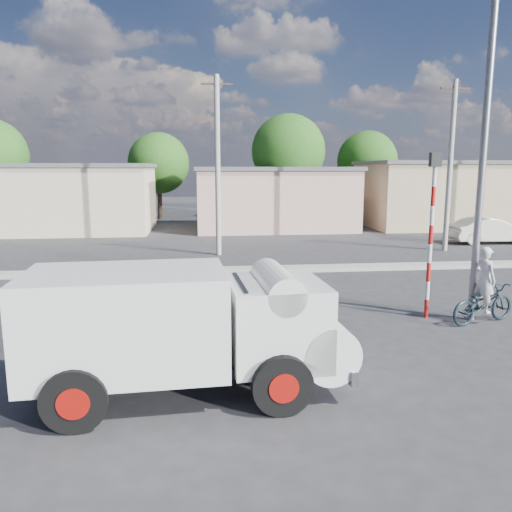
{
  "coord_description": "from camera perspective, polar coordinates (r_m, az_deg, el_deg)",
  "views": [
    {
      "loc": [
        -2.76,
        -10.86,
        3.97
      ],
      "look_at": [
        -1.12,
        4.15,
        1.3
      ],
      "focal_mm": 35.0,
      "sensor_mm": 36.0,
      "label": 1
    }
  ],
  "objects": [
    {
      "name": "cyclist",
      "position": [
        14.12,
        24.58,
        -3.66
      ],
      "size": [
        0.58,
        0.72,
        1.7
      ],
      "primitive_type": "imported",
      "rotation": [
        0.0,
        0.0,
        1.88
      ],
      "color": "silver",
      "rests_on": "ground"
    },
    {
      "name": "ground_plane",
      "position": [
        11.89,
        7.65,
        -9.57
      ],
      "size": [
        120.0,
        120.0,
        0.0
      ],
      "primitive_type": "plane",
      "color": "#2C2B2E",
      "rests_on": "ground"
    },
    {
      "name": "bicycle",
      "position": [
        14.2,
        24.49,
        -4.94
      ],
      "size": [
        2.11,
        1.27,
        1.05
      ],
      "primitive_type": "imported",
      "rotation": [
        0.0,
        0.0,
        1.88
      ],
      "color": "black",
      "rests_on": "ground"
    },
    {
      "name": "streetlight",
      "position": [
        13.93,
        24.14,
        13.26
      ],
      "size": [
        2.34,
        0.22,
        9.0
      ],
      "color": "slate",
      "rests_on": "ground"
    },
    {
      "name": "car_cream",
      "position": [
        29.38,
        25.11,
        2.67
      ],
      "size": [
        4.24,
        1.54,
        1.39
      ],
      "primitive_type": "imported",
      "rotation": [
        0.0,
        0.0,
        1.59
      ],
      "color": "beige",
      "rests_on": "ground"
    },
    {
      "name": "utility_poles",
      "position": [
        23.64,
        8.62,
        10.15
      ],
      "size": [
        35.4,
        0.24,
        8.0
      ],
      "color": "#99968E",
      "rests_on": "ground"
    },
    {
      "name": "building_row",
      "position": [
        33.14,
        0.46,
        6.85
      ],
      "size": [
        37.8,
        7.3,
        4.44
      ],
      "color": "beige",
      "rests_on": "ground"
    },
    {
      "name": "tree_row",
      "position": [
        39.49,
        -5.63,
        11.22
      ],
      "size": [
        34.13,
        7.32,
        8.1
      ],
      "color": "#38281E",
      "rests_on": "ground"
    },
    {
      "name": "truck",
      "position": [
        8.82,
        -7.5,
        -7.95
      ],
      "size": [
        5.62,
        2.47,
        2.28
      ],
      "rotation": [
        0.0,
        0.0,
        0.06
      ],
      "color": "black",
      "rests_on": "ground"
    },
    {
      "name": "traffic_pole",
      "position": [
        13.79,
        19.43,
        3.73
      ],
      "size": [
        0.28,
        0.18,
        4.36
      ],
      "color": "red",
      "rests_on": "ground"
    },
    {
      "name": "median",
      "position": [
        19.46,
        2.04,
        -1.52
      ],
      "size": [
        40.0,
        0.8,
        0.16
      ],
      "primitive_type": "cube",
      "color": "#99968E",
      "rests_on": "ground"
    }
  ]
}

